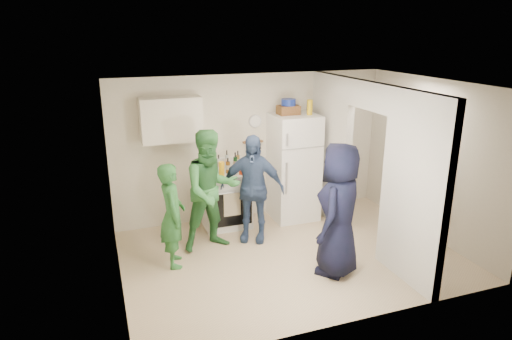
{
  "coord_description": "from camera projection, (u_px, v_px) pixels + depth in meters",
  "views": [
    {
      "loc": [
        -2.52,
        -5.54,
        3.23
      ],
      "look_at": [
        -0.39,
        0.4,
        1.25
      ],
      "focal_mm": 32.0,
      "sensor_mm": 36.0,
      "label": 1
    }
  ],
  "objects": [
    {
      "name": "bottle_a",
      "position": [
        206.0,
        165.0,
        7.47
      ],
      "size": [
        0.06,
        0.06,
        0.25
      ],
      "primitive_type": "cylinder",
      "color": "brown",
      "rests_on": "stove"
    },
    {
      "name": "person_navy",
      "position": [
        339.0,
        210.0,
        6.05
      ],
      "size": [
        1.05,
        1.03,
        1.83
      ],
      "primitive_type": "imported",
      "rotation": [
        0.0,
        0.0,
        -2.39
      ],
      "color": "black",
      "rests_on": "floor"
    },
    {
      "name": "partition_pier_front",
      "position": [
        414.0,
        191.0,
        5.77
      ],
      "size": [
        0.12,
        1.2,
        2.5
      ],
      "primitive_type": "cube",
      "color": "silver",
      "rests_on": "floor"
    },
    {
      "name": "yellow_cup_stack_stove",
      "position": [
        222.0,
        169.0,
        7.24
      ],
      "size": [
        0.09,
        0.09,
        0.25
      ],
      "primitive_type": "cylinder",
      "color": "yellow",
      "rests_on": "stove"
    },
    {
      "name": "ceiling",
      "position": [
        294.0,
        85.0,
        6.0
      ],
      "size": [
        4.8,
        4.8,
        0.0
      ],
      "primitive_type": "plane",
      "rotation": [
        3.14,
        0.0,
        0.0
      ],
      "color": "white",
      "rests_on": "wall_back"
    },
    {
      "name": "bottle_c",
      "position": [
        219.0,
        162.0,
        7.58
      ],
      "size": [
        0.06,
        0.06,
        0.27
      ],
      "primitive_type": "cylinder",
      "color": "silver",
      "rests_on": "stove"
    },
    {
      "name": "upper_cabinet",
      "position": [
        171.0,
        120.0,
        7.11
      ],
      "size": [
        0.95,
        0.34,
        0.7
      ],
      "primitive_type": "cube",
      "color": "silver",
      "rests_on": "wall_back"
    },
    {
      "name": "bottle_e",
      "position": [
        227.0,
        160.0,
        7.65
      ],
      "size": [
        0.06,
        0.06,
        0.32
      ],
      "primitive_type": "cylinder",
      "color": "#B2BEC5",
      "rests_on": "stove"
    },
    {
      "name": "bottle_f",
      "position": [
        235.0,
        162.0,
        7.53
      ],
      "size": [
        0.07,
        0.07,
        0.32
      ],
      "primitive_type": "cylinder",
      "color": "#13351A",
      "rests_on": "stove"
    },
    {
      "name": "stove",
      "position": [
        226.0,
        199.0,
        7.65
      ],
      "size": [
        0.79,
        0.66,
        0.95
      ],
      "primitive_type": "cube",
      "color": "white",
      "rests_on": "floor"
    },
    {
      "name": "wicker_basket",
      "position": [
        288.0,
        110.0,
        7.6
      ],
      "size": [
        0.35,
        0.25,
        0.15
      ],
      "primitive_type": "cube",
      "color": "brown",
      "rests_on": "fridge"
    },
    {
      "name": "person_green_left",
      "position": [
        172.0,
        215.0,
        6.29
      ],
      "size": [
        0.4,
        0.57,
        1.49
      ],
      "primitive_type": "imported",
      "rotation": [
        0.0,
        0.0,
        1.49
      ],
      "color": "#2F753E",
      "rests_on": "floor"
    },
    {
      "name": "wall_clock",
      "position": [
        255.0,
        121.0,
        7.77
      ],
      "size": [
        0.22,
        0.02,
        0.22
      ],
      "primitive_type": "cylinder",
      "rotation": [
        1.57,
        0.0,
        0.0
      ],
      "color": "white",
      "rests_on": "wall_back"
    },
    {
      "name": "nook_valance",
      "position": [
        426.0,
        110.0,
        7.08
      ],
      "size": [
        0.04,
        0.82,
        0.18
      ],
      "primitive_type": "cube",
      "color": "white",
      "rests_on": "wall_right"
    },
    {
      "name": "person_denim",
      "position": [
        252.0,
        188.0,
        7.03
      ],
      "size": [
        1.08,
        0.84,
        1.7
      ],
      "primitive_type": "imported",
      "rotation": [
        0.0,
        0.0,
        -0.5
      ],
      "color": "#3A5080",
      "rests_on": "floor"
    },
    {
      "name": "partition_pier_back",
      "position": [
        330.0,
        149.0,
        7.75
      ],
      "size": [
        0.12,
        1.2,
        2.5
      ],
      "primitive_type": "cube",
      "color": "silver",
      "rests_on": "floor"
    },
    {
      "name": "partition_header",
      "position": [
        371.0,
        96.0,
        6.45
      ],
      "size": [
        0.12,
        1.0,
        0.4
      ],
      "primitive_type": "cube",
      "color": "silver",
      "rests_on": "partition_pier_back"
    },
    {
      "name": "blue_bowl",
      "position": [
        288.0,
        102.0,
        7.56
      ],
      "size": [
        0.24,
        0.24,
        0.11
      ],
      "primitive_type": "cylinder",
      "color": "navy",
      "rests_on": "wicker_basket"
    },
    {
      "name": "wall_left",
      "position": [
        113.0,
        196.0,
        5.6
      ],
      "size": [
        0.0,
        3.4,
        3.4
      ],
      "primitive_type": "plane",
      "rotation": [
        1.57,
        0.0,
        1.57
      ],
      "color": "silver",
      "rests_on": "floor"
    },
    {
      "name": "bottle_b",
      "position": [
        215.0,
        166.0,
        7.33
      ],
      "size": [
        0.07,
        0.07,
        0.31
      ],
      "primitive_type": "cylinder",
      "color": "#184A19",
      "rests_on": "stove"
    },
    {
      "name": "spice_shelf",
      "position": [
        253.0,
        142.0,
        7.83
      ],
      "size": [
        0.35,
        0.08,
        0.03
      ],
      "primitive_type": "cube",
      "color": "olive",
      "rests_on": "wall_back"
    },
    {
      "name": "nook_window",
      "position": [
        425.0,
        132.0,
        7.2
      ],
      "size": [
        0.03,
        0.7,
        0.8
      ],
      "primitive_type": "cube",
      "color": "black",
      "rests_on": "wall_right"
    },
    {
      "name": "wall_front",
      "position": [
        357.0,
        222.0,
        4.85
      ],
      "size": [
        4.8,
        0.0,
        4.8
      ],
      "primitive_type": "plane",
      "rotation": [
        -1.57,
        0.0,
        0.0
      ],
      "color": "silver",
      "rests_on": "floor"
    },
    {
      "name": "red_cup",
      "position": [
        242.0,
        171.0,
        7.38
      ],
      "size": [
        0.09,
        0.09,
        0.12
      ],
      "primitive_type": "cylinder",
      "color": "red",
      "rests_on": "stove"
    },
    {
      "name": "bottle_d",
      "position": [
        228.0,
        166.0,
        7.43
      ],
      "size": [
        0.07,
        0.07,
        0.26
      ],
      "primitive_type": "cylinder",
      "color": "brown",
      "rests_on": "stove"
    },
    {
      "name": "person_green_center",
      "position": [
        212.0,
        191.0,
        6.74
      ],
      "size": [
        0.97,
        0.8,
        1.84
      ],
      "primitive_type": "imported",
      "rotation": [
        0.0,
        0.0,
        0.13
      ],
      "color": "#3C853A",
      "rests_on": "floor"
    },
    {
      "name": "nook_window_frame",
      "position": [
        424.0,
        132.0,
        7.2
      ],
      "size": [
        0.04,
        0.76,
        0.86
      ],
      "primitive_type": "cube",
      "color": "white",
      "rests_on": "wall_right"
    },
    {
      "name": "wall_right",
      "position": [
        432.0,
        159.0,
        7.15
      ],
      "size": [
        0.0,
        3.4,
        3.4
      ],
      "primitive_type": "plane",
      "rotation": [
        1.57,
        0.0,
        -1.57
      ],
      "color": "silver",
      "rests_on": "floor"
    },
    {
      "name": "bottle_h",
      "position": [
        209.0,
        168.0,
        7.25
      ],
      "size": [
        0.07,
        0.07,
        0.28
      ],
      "primitive_type": "cylinder",
      "color": "#B0B1BC",
      "rests_on": "stove"
    },
    {
      "name": "bottle_g",
      "position": [
        238.0,
        159.0,
        7.69
      ],
      "size": [
        0.06,
        0.06,
        0.3
      ],
      "primitive_type": "cylinder",
      "color": "olive",
      "rests_on": "stove"
    },
    {
      "name": "person_nook",
      "position": [
        411.0,
        181.0,
        7.21
      ],
      "size": [
        0.73,
        1.2,
        1.8
      ],
      "primitive_type": "imported",
      "rotation": [
        0.0,
        0.0,
        -1.63
      ],
      "color": "black",
      "rests_on": "floor"
    },
    {
      "name": "wall_back",
      "position": [
        252.0,
        147.0,
        7.9
      ],
      "size": [
        4.8,
        0.0,
        4.8
      ],
      "primitive_type": "plane",
      "rotation": [
        1.57,
        0.0,
        0.0
      ],
      "color": "silver",
      "rests_on": "floor"
    },
    {
      "name": "floor",
      "position": [
        290.0,
        255.0,
        6.75
      ],
      "size": [
        4.8,
        4.8,
        0.0
      ],
      "primitive_type": "plane",
      "color": "#C7B58C",
      "rests_on": "ground"
    },
    {
      "name": "yellow_cup_stack_top",
      "position": [
        310.0,
        107.0,
        7.55
      ],
      "size": [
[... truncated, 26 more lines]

